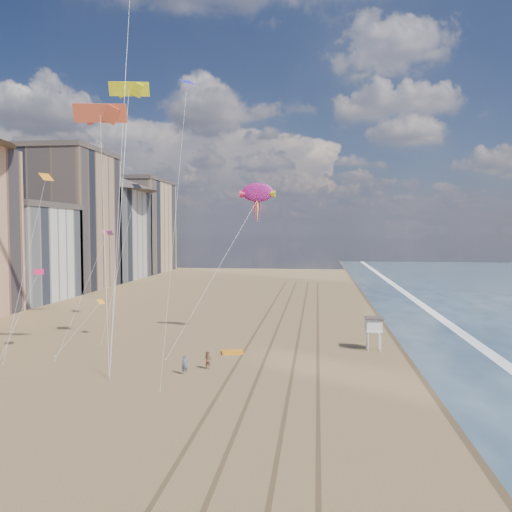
# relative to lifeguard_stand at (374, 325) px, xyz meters

# --- Properties ---
(ground) EXTENTS (260.00, 260.00, 0.00)m
(ground) POSITION_rel_lifeguard_stand_xyz_m (-11.85, -24.83, -2.58)
(ground) COLOR brown
(ground) RESTS_ON ground
(wet_sand) EXTENTS (260.00, 260.00, 0.00)m
(wet_sand) POSITION_rel_lifeguard_stand_xyz_m (7.15, 15.17, -2.58)
(wet_sand) COLOR #42301E
(wet_sand) RESTS_ON ground
(foam) EXTENTS (260.00, 260.00, 0.00)m
(foam) POSITION_rel_lifeguard_stand_xyz_m (11.35, 15.17, -2.58)
(foam) COLOR white
(foam) RESTS_ON ground
(tracks) EXTENTS (7.68, 120.00, 0.01)m
(tracks) POSITION_rel_lifeguard_stand_xyz_m (-9.30, 5.17, -2.57)
(tracks) COLOR brown
(tracks) RESTS_ON ground
(buildings) EXTENTS (34.72, 131.35, 29.00)m
(buildings) POSITION_rel_lifeguard_stand_xyz_m (-57.58, 40.76, 10.97)
(buildings) COLOR #C6B284
(buildings) RESTS_ON ground
(lifeguard_stand) EXTENTS (1.86, 1.86, 3.35)m
(lifeguard_stand) POSITION_rel_lifeguard_stand_xyz_m (0.00, 0.00, 0.00)
(lifeguard_stand) COLOR white
(lifeguard_stand) RESTS_ON ground
(grounded_kite) EXTENTS (2.37, 1.83, 0.24)m
(grounded_kite) POSITION_rel_lifeguard_stand_xyz_m (-14.11, -3.09, -2.46)
(grounded_kite) COLOR orange
(grounded_kite) RESTS_ON ground
(show_kite) EXTENTS (5.78, 5.43, 19.94)m
(show_kite) POSITION_rel_lifeguard_stand_xyz_m (-12.40, 3.60, 13.81)
(show_kite) COLOR #A0186E
(show_kite) RESTS_ON ground
(kite_flyer_a) EXTENTS (0.63, 0.43, 1.70)m
(kite_flyer_a) POSITION_rel_lifeguard_stand_xyz_m (-16.89, -10.76, -1.73)
(kite_flyer_a) COLOR slate
(kite_flyer_a) RESTS_ON ground
(kite_flyer_b) EXTENTS (0.93, 0.82, 1.61)m
(kite_flyer_b) POSITION_rel_lifeguard_stand_xyz_m (-15.29, -8.97, -1.78)
(kite_flyer_b) COLOR #93614B
(kite_flyer_b) RESTS_ON ground
(parafoils) EXTENTS (8.97, 16.12, 19.65)m
(parafoils) POSITION_rel_lifeguard_stand_xyz_m (-25.51, -1.41, 30.45)
(parafoils) COLOR black
(parafoils) RESTS_ON ground
(small_kites) EXTENTS (19.88, 18.46, 22.41)m
(small_kites) POSITION_rel_lifeguard_stand_xyz_m (-28.81, 0.37, 13.55)
(small_kites) COLOR #DF566A
(small_kites) RESTS_ON ground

